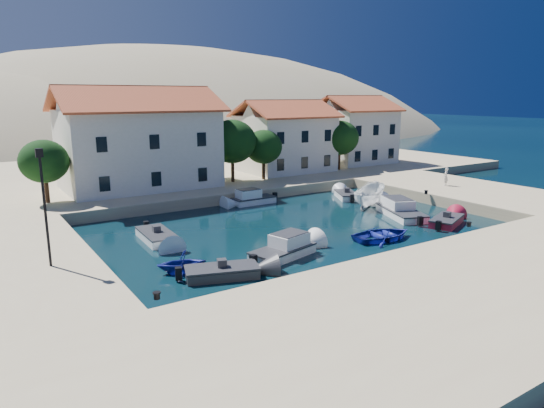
{
  "coord_description": "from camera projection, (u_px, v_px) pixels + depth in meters",
  "views": [
    {
      "loc": [
        -20.97,
        -18.76,
        9.8
      ],
      "look_at": [
        -1.91,
        10.45,
        2.0
      ],
      "focal_mm": 32.0,
      "sensor_mm": 36.0,
      "label": 1
    }
  ],
  "objects": [
    {
      "name": "rowboat_south",
      "position": [
        383.0,
        239.0,
        33.88
      ],
      "size": [
        4.85,
        3.68,
        0.94
      ],
      "primitive_type": "imported",
      "rotation": [
        0.0,
        0.0,
        1.47
      ],
      "color": "navy",
      "rests_on": "ground"
    },
    {
      "name": "boat_east",
      "position": [
        368.0,
        206.0,
        43.91
      ],
      "size": [
        5.79,
        4.45,
        2.12
      ],
      "primitive_type": "imported",
      "rotation": [
        0.0,
        0.0,
        2.07
      ],
      "color": "white",
      "rests_on": "ground"
    },
    {
      "name": "motorboat_grey_sw",
      "position": [
        222.0,
        272.0,
        26.7
      ],
      "size": [
        4.39,
        2.95,
        1.25
      ],
      "rotation": [
        0.0,
        0.0,
        -0.32
      ],
      "color": "#2E2F33",
      "rests_on": "ground"
    },
    {
      "name": "ground",
      "position": [
        395.0,
        265.0,
        28.65
      ],
      "size": [
        400.0,
        400.0,
        0.0
      ],
      "primitive_type": "plane",
      "color": "black",
      "rests_on": "ground"
    },
    {
      "name": "building_right",
      "position": [
        354.0,
        129.0,
        64.78
      ],
      "size": [
        9.45,
        8.4,
        8.8
      ],
      "color": "silver",
      "rests_on": "quay_north"
    },
    {
      "name": "trees",
      "position": [
        245.0,
        144.0,
        50.81
      ],
      "size": [
        37.3,
        5.3,
        6.45
      ],
      "color": "#382314",
      "rests_on": "quay_north"
    },
    {
      "name": "quay_east",
      "position": [
        465.0,
        193.0,
        47.65
      ],
      "size": [
        11.0,
        20.0,
        1.0
      ],
      "primitive_type": "cube",
      "color": "tan",
      "rests_on": "ground"
    },
    {
      "name": "building_left",
      "position": [
        138.0,
        137.0,
        47.04
      ],
      "size": [
        14.7,
        9.45,
        9.7
      ],
      "color": "silver",
      "rests_on": "quay_north"
    },
    {
      "name": "motorboat_red_se",
      "position": [
        447.0,
        221.0,
        37.58
      ],
      "size": [
        4.23,
        3.07,
        1.25
      ],
      "rotation": [
        0.0,
        0.0,
        0.39
      ],
      "color": "maroon",
      "rests_on": "ground"
    },
    {
      "name": "cabin_cruiser_east",
      "position": [
        401.0,
        211.0,
        40.11
      ],
      "size": [
        4.12,
        5.94,
        1.6
      ],
      "rotation": [
        0.0,
        0.0,
        1.19
      ],
      "color": "white",
      "rests_on": "ground"
    },
    {
      "name": "quay_south",
      "position": [
        489.0,
        291.0,
        23.64
      ],
      "size": [
        52.0,
        12.0,
        1.0
      ],
      "primitive_type": "cube",
      "color": "tan",
      "rests_on": "ground"
    },
    {
      "name": "motorboat_white_west",
      "position": [
        157.0,
        236.0,
        33.55
      ],
      "size": [
        2.11,
        4.37,
        1.25
      ],
      "rotation": [
        0.0,
        0.0,
        -1.62
      ],
      "color": "white",
      "rests_on": "ground"
    },
    {
      "name": "bollards",
      "position": [
        382.0,
        226.0,
        33.06
      ],
      "size": [
        29.36,
        9.56,
        0.3
      ],
      "color": "black",
      "rests_on": "ground"
    },
    {
      "name": "building_mid",
      "position": [
        285.0,
        135.0,
        57.62
      ],
      "size": [
        10.5,
        8.4,
        8.3
      ],
      "color": "silver",
      "rests_on": "quay_north"
    },
    {
      "name": "lamppost",
      "position": [
        44.0,
        197.0,
        24.82
      ],
      "size": [
        0.35,
        0.25,
        6.22
      ],
      "color": "black",
      "rests_on": "quay_west"
    },
    {
      "name": "motorboat_white_ne",
      "position": [
        346.0,
        195.0,
        47.27
      ],
      "size": [
        3.15,
        3.97,
        1.25
      ],
      "rotation": [
        0.0,
        0.0,
        1.1
      ],
      "color": "white",
      "rests_on": "ground"
    },
    {
      "name": "quay_west",
      "position": [
        16.0,
        269.0,
        26.59
      ],
      "size": [
        8.0,
        20.0,
        1.0
      ],
      "primitive_type": "cube",
      "color": "tan",
      "rests_on": "ground"
    },
    {
      "name": "cabin_cruiser_south",
      "position": [
        283.0,
        250.0,
        30.01
      ],
      "size": [
        4.81,
        2.98,
        1.6
      ],
      "rotation": [
        0.0,
        0.0,
        0.26
      ],
      "color": "white",
      "rests_on": "ground"
    },
    {
      "name": "quay_north",
      "position": [
        178.0,
        172.0,
        60.67
      ],
      "size": [
        80.0,
        36.0,
        1.0
      ],
      "primitive_type": "cube",
      "color": "tan",
      "rests_on": "ground"
    },
    {
      "name": "rowboat_west",
      "position": [
        182.0,
        272.0,
        27.54
      ],
      "size": [
        3.3,
        3.04,
        1.45
      ],
      "primitive_type": "imported",
      "rotation": [
        0.0,
        0.0,
        -1.85
      ],
      "color": "navy",
      "rests_on": "ground"
    },
    {
      "name": "hills",
      "position": [
        130.0,
        209.0,
        145.81
      ],
      "size": [
        254.0,
        176.0,
        99.0
      ],
      "color": "tan",
      "rests_on": "ground"
    },
    {
      "name": "pedestrian",
      "position": [
        446.0,
        177.0,
        48.44
      ],
      "size": [
        0.78,
        0.67,
        1.81
      ],
      "primitive_type": "imported",
      "rotation": [
        0.0,
        0.0,
        3.56
      ],
      "color": "silver",
      "rests_on": "quay_east"
    },
    {
      "name": "cabin_cruiser_north",
      "position": [
        254.0,
        199.0,
        44.95
      ],
      "size": [
        4.08,
        1.75,
        1.6
      ],
      "rotation": [
        0.0,
        0.0,
        3.15
      ],
      "color": "white",
      "rests_on": "ground"
    }
  ]
}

